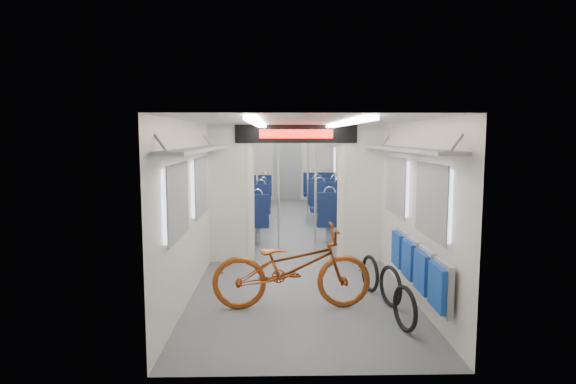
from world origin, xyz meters
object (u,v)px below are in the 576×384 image
at_px(seat_bay_far_left, 256,193).
at_px(seat_bay_near_right, 335,208).
at_px(seat_bay_far_right, 322,192).
at_px(bike_hoop_c, 370,275).
at_px(stanchion_near_left, 279,190).
at_px(bike_hoop_a, 405,311).
at_px(stanchion_far_left, 278,176).
at_px(stanchion_near_right, 315,190).
at_px(bicycle, 292,267).
at_px(seat_bay_near_left, 248,210).
at_px(stanchion_far_right, 308,176).
at_px(bike_hoop_b, 390,288).
at_px(flip_bench, 417,266).

bearing_deg(seat_bay_far_left, seat_bay_near_right, -60.52).
height_order(seat_bay_near_right, seat_bay_far_right, seat_bay_far_right).
relative_size(bike_hoop_c, stanchion_near_left, 0.22).
relative_size(bike_hoop_a, stanchion_far_left, 0.22).
relative_size(stanchion_near_left, stanchion_near_right, 1.00).
distance_m(bicycle, seat_bay_near_left, 4.50).
bearing_deg(stanchion_near_right, stanchion_far_right, 89.17).
bearing_deg(bike_hoop_a, bike_hoop_c, 95.02).
distance_m(seat_bay_near_left, stanchion_far_right, 2.03).
bearing_deg(bike_hoop_b, stanchion_near_right, 104.21).
height_order(seat_bay_near_left, seat_bay_near_right, seat_bay_near_right).
distance_m(seat_bay_near_right, stanchion_near_left, 2.18).
distance_m(bike_hoop_b, bike_hoop_c, 0.60).
xyz_separation_m(seat_bay_near_left, stanchion_near_right, (1.31, -1.58, 0.60)).
height_order(seat_bay_near_right, seat_bay_far_left, seat_bay_near_right).
distance_m(bike_hoop_b, seat_bay_near_right, 4.55).
relative_size(bike_hoop_c, seat_bay_far_right, 0.22).
bearing_deg(stanchion_far_left, flip_bench, -74.72).
height_order(bicycle, stanchion_near_left, stanchion_near_left).
distance_m(flip_bench, seat_bay_far_right, 7.78).
bearing_deg(seat_bay_far_left, stanchion_near_right, -75.33).
distance_m(bike_hoop_c, stanchion_near_right, 2.50).
bearing_deg(bike_hoop_b, flip_bench, -40.28).
distance_m(bike_hoop_c, seat_bay_near_left, 4.28).
bearing_deg(stanchion_near_left, seat_bay_far_right, 75.54).
bearing_deg(flip_bench, stanchion_far_left, 105.28).
bearing_deg(seat_bay_near_left, bike_hoop_a, -68.86).
height_order(bicycle, seat_bay_near_right, seat_bay_near_right).
bearing_deg(bike_hoop_a, seat_bay_near_left, 111.14).
bearing_deg(seat_bay_far_right, stanchion_near_left, -104.46).
xyz_separation_m(stanchion_near_right, stanchion_far_right, (0.04, 2.98, 0.00)).
height_order(bike_hoop_a, seat_bay_far_left, seat_bay_far_left).
xyz_separation_m(bicycle, bike_hoop_c, (1.08, 0.60, -0.28)).
relative_size(flip_bench, bike_hoop_a, 4.16).
xyz_separation_m(bike_hoop_b, stanchion_far_left, (-1.39, 5.84, 0.92)).
distance_m(seat_bay_near_right, stanchion_far_left, 1.89).
height_order(flip_bench, seat_bay_far_left, seat_bay_far_left).
relative_size(flip_bench, bike_hoop_b, 4.08).
distance_m(seat_bay_far_left, stanchion_near_right, 5.21).
relative_size(bike_hoop_b, seat_bay_near_right, 0.23).
bearing_deg(flip_bench, seat_bay_near_left, 116.26).
relative_size(flip_bench, seat_bay_far_right, 0.94).
bearing_deg(stanchion_near_left, stanchion_near_right, 1.10).
bearing_deg(bike_hoop_b, stanchion_far_left, 103.43).
distance_m(bike_hoop_a, seat_bay_near_right, 5.31).
relative_size(bicycle, bike_hoop_c, 3.86).
height_order(flip_bench, bike_hoop_c, flip_bench).
height_order(bicycle, bike_hoop_a, bicycle).
bearing_deg(seat_bay_near_left, stanchion_near_right, -50.37).
bearing_deg(bike_hoop_b, stanchion_near_left, 116.01).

